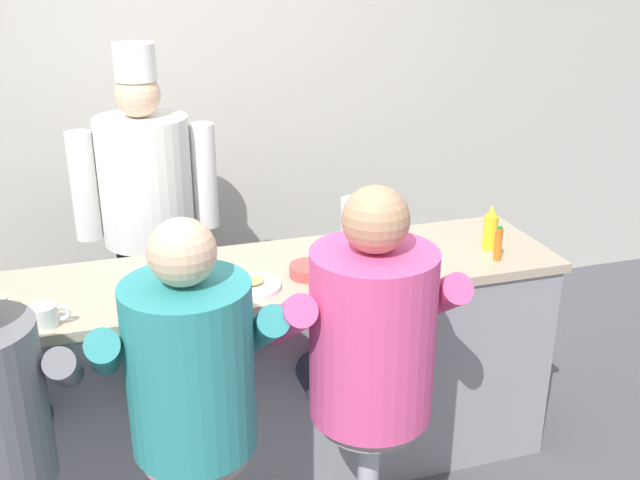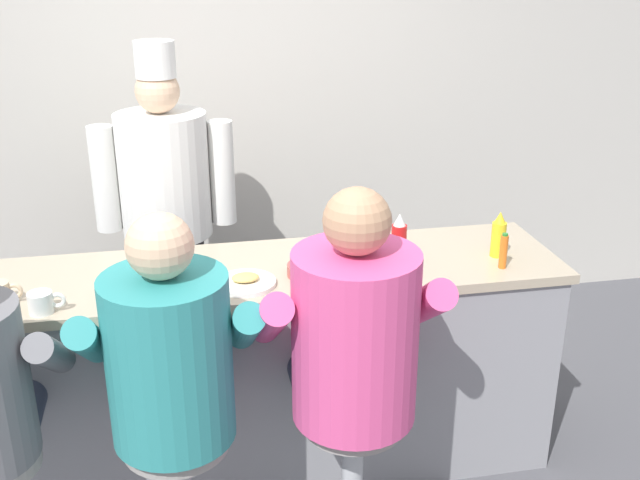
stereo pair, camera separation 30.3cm
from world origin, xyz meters
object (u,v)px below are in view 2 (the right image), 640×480
(water_pitcher_clear, at_px, (362,222))
(diner_seated_pink, at_px, (352,343))
(breakfast_plate, at_px, (245,282))
(diner_seated_teal, at_px, (170,366))
(cereal_bowl, at_px, (307,270))
(hot_sauce_bottle_orange, at_px, (504,251))
(mustard_bottle_yellow, at_px, (499,236))
(cook_in_whites_near, at_px, (166,204))
(ketchup_bottle_red, at_px, (399,242))
(napkin_dispenser_chrome, at_px, (356,268))
(coffee_mug_white, at_px, (42,302))

(water_pitcher_clear, relative_size, diner_seated_pink, 0.13)
(breakfast_plate, distance_m, diner_seated_teal, 0.53)
(water_pitcher_clear, relative_size, breakfast_plate, 0.84)
(cereal_bowl, bearing_deg, hot_sauce_bottle_orange, -5.68)
(hot_sauce_bottle_orange, bearing_deg, mustard_bottle_yellow, 76.28)
(cereal_bowl, bearing_deg, cook_in_whites_near, 120.52)
(mustard_bottle_yellow, xyz_separation_m, hot_sauce_bottle_orange, (-0.03, -0.12, -0.02))
(mustard_bottle_yellow, xyz_separation_m, diner_seated_pink, (-0.76, -0.52, -0.15))
(ketchup_bottle_red, distance_m, napkin_dispenser_chrome, 0.24)
(cereal_bowl, height_order, napkin_dispenser_chrome, napkin_dispenser_chrome)
(breakfast_plate, relative_size, diner_seated_pink, 0.16)
(ketchup_bottle_red, xyz_separation_m, hot_sauce_bottle_orange, (0.42, -0.10, -0.03))
(ketchup_bottle_red, height_order, cook_in_whites_near, cook_in_whites_near)
(hot_sauce_bottle_orange, xyz_separation_m, coffee_mug_white, (-1.80, -0.05, -0.03))
(hot_sauce_bottle_orange, distance_m, cook_in_whites_near, 1.69)
(napkin_dispenser_chrome, relative_size, cook_in_whites_near, 0.07)
(hot_sauce_bottle_orange, height_order, water_pitcher_clear, water_pitcher_clear)
(water_pitcher_clear, bearing_deg, breakfast_plate, -148.31)
(coffee_mug_white, bearing_deg, napkin_dispenser_chrome, 1.94)
(breakfast_plate, bearing_deg, water_pitcher_clear, 31.69)
(hot_sauce_bottle_orange, relative_size, cereal_bowl, 0.92)
(diner_seated_teal, bearing_deg, cereal_bowl, 40.82)
(water_pitcher_clear, bearing_deg, napkin_dispenser_chrome, -106.96)
(mustard_bottle_yellow, bearing_deg, breakfast_plate, -175.46)
(ketchup_bottle_red, distance_m, cook_in_whites_near, 1.31)
(mustard_bottle_yellow, height_order, coffee_mug_white, mustard_bottle_yellow)
(napkin_dispenser_chrome, bearing_deg, cook_in_whites_near, 125.27)
(cereal_bowl, bearing_deg, diner_seated_pink, -81.22)
(cereal_bowl, distance_m, diner_seated_teal, 0.74)
(ketchup_bottle_red, height_order, mustard_bottle_yellow, ketchup_bottle_red)
(diner_seated_teal, bearing_deg, breakfast_plate, 55.43)
(hot_sauce_bottle_orange, xyz_separation_m, cereal_bowl, (-0.80, 0.08, -0.05))
(napkin_dispenser_chrome, bearing_deg, ketchup_bottle_red, 29.59)
(mustard_bottle_yellow, relative_size, cereal_bowl, 1.22)
(diner_seated_pink, bearing_deg, cook_in_whites_near, 113.90)
(diner_seated_teal, distance_m, cook_in_whites_near, 1.42)
(cereal_bowl, height_order, coffee_mug_white, coffee_mug_white)
(coffee_mug_white, height_order, diner_seated_pink, diner_seated_pink)
(ketchup_bottle_red, bearing_deg, napkin_dispenser_chrome, -150.41)
(cereal_bowl, relative_size, diner_seated_pink, 0.11)
(water_pitcher_clear, distance_m, breakfast_plate, 0.65)
(water_pitcher_clear, height_order, breakfast_plate, water_pitcher_clear)
(cereal_bowl, bearing_deg, mustard_bottle_yellow, 2.92)
(napkin_dispenser_chrome, bearing_deg, diner_seated_pink, -105.31)
(coffee_mug_white, bearing_deg, ketchup_bottle_red, 6.51)
(hot_sauce_bottle_orange, distance_m, coffee_mug_white, 1.80)
(cereal_bowl, height_order, diner_seated_pink, diner_seated_pink)
(ketchup_bottle_red, relative_size, coffee_mug_white, 1.71)
(mustard_bottle_yellow, bearing_deg, hot_sauce_bottle_orange, -103.72)
(water_pitcher_clear, xyz_separation_m, diner_seated_teal, (-0.85, -0.77, -0.17))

